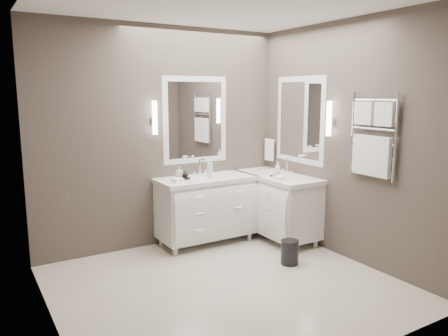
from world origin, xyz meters
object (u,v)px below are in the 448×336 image
towel_ladder (373,141)px  vanity_back (206,205)px  vanity_right (277,202)px  waste_bin (290,252)px

towel_ladder → vanity_back: bearing=124.1°
vanity_right → towel_ladder: size_ratio=1.38×
towel_ladder → waste_bin: bearing=141.9°
vanity_right → towel_ladder: (0.23, -1.30, 0.91)m
vanity_back → towel_ladder: bearing=-55.9°
towel_ladder → vanity_right: bearing=99.8°
vanity_back → towel_ladder: (1.10, -1.63, 0.91)m
vanity_right → waste_bin: (-0.43, -0.79, -0.35)m
vanity_back → vanity_right: size_ratio=1.00×
towel_ladder → waste_bin: size_ratio=3.28×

